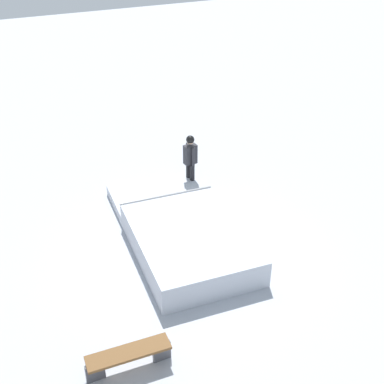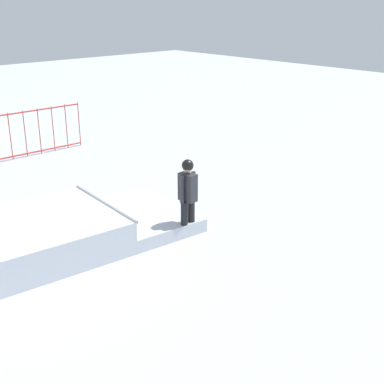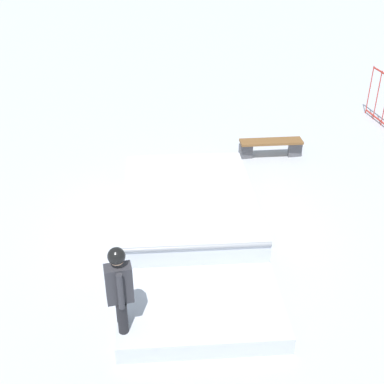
{
  "view_description": "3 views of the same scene",
  "coord_description": "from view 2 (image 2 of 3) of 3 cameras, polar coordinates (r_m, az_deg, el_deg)",
  "views": [
    {
      "loc": [
        -9.04,
        4.32,
        7.85
      ],
      "look_at": [
        1.37,
        -0.76,
        0.9
      ],
      "focal_mm": 47.06,
      "sensor_mm": 36.0,
      "label": 1
    },
    {
      "loc": [
        -3.94,
        -9.17,
        4.89
      ],
      "look_at": [
        3.1,
        -1.55,
        1.0
      ],
      "focal_mm": 49.12,
      "sensor_mm": 36.0,
      "label": 2
    },
    {
      "loc": [
        8.54,
        -1.38,
        5.77
      ],
      "look_at": [
        -0.22,
        0.07,
        0.6
      ],
      "focal_mm": 46.78,
      "sensor_mm": 36.0,
      "label": 3
    }
  ],
  "objects": [
    {
      "name": "skateboard",
      "position": [
        11.75,
        -2.72,
        -3.67
      ],
      "size": [
        0.47,
        0.82,
        0.09
      ],
      "rotation": [
        0.0,
        0.0,
        5.07
      ],
      "color": "#593314",
      "rests_on": "ground"
    },
    {
      "name": "skate_ramp",
      "position": [
        11.1,
        -15.34,
        -4.57
      ],
      "size": [
        5.61,
        3.08,
        0.74
      ],
      "rotation": [
        0.0,
        0.0,
        -0.09
      ],
      "color": "silver",
      "rests_on": "ground"
    },
    {
      "name": "ground_plane",
      "position": [
        11.12,
        -17.55,
        -6.59
      ],
      "size": [
        60.0,
        60.0,
        0.0
      ],
      "primitive_type": "plane",
      "color": "#B2B7C1"
    },
    {
      "name": "skater",
      "position": [
        11.06,
        -0.47,
        -0.02
      ],
      "size": [
        0.44,
        0.4,
        1.73
      ],
      "rotation": [
        0.0,
        0.0,
        4.79
      ],
      "color": "black",
      "rests_on": "ground"
    }
  ]
}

